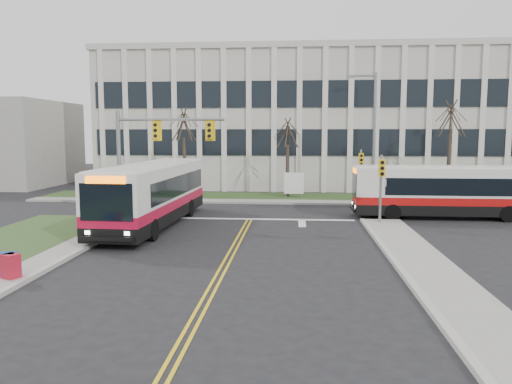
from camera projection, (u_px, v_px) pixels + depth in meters
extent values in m
plane|color=black|center=(232.00, 253.00, 20.73)|extent=(120.00, 120.00, 0.00)
cube|color=#9E9B93|center=(0.00, 282.00, 16.33)|extent=(1.20, 26.00, 0.14)
cube|color=#9E9B93|center=(455.00, 294.00, 15.19)|extent=(2.00, 26.00, 0.14)
cube|color=#9E9B93|center=(329.00, 202.00, 35.38)|extent=(44.00, 1.60, 0.14)
cube|color=#324B20|center=(327.00, 198.00, 38.16)|extent=(44.00, 5.00, 0.12)
cube|color=beige|center=(320.00, 123.00, 49.35)|extent=(40.00, 16.00, 12.00)
cylinder|color=slate|center=(119.00, 166.00, 28.08)|extent=(0.22, 0.22, 6.20)
cylinder|color=slate|center=(171.00, 119.00, 27.54)|extent=(6.00, 0.16, 0.16)
cube|color=yellow|center=(156.00, 130.00, 27.52)|extent=(0.34, 0.24, 0.92)
cube|color=yellow|center=(210.00, 130.00, 27.29)|extent=(0.34, 0.24, 0.92)
cylinder|color=slate|center=(381.00, 190.00, 26.88)|extent=(0.14, 0.14, 3.80)
cube|color=yellow|center=(382.00, 168.00, 26.54)|extent=(0.34, 0.24, 0.92)
cylinder|color=slate|center=(360.00, 177.00, 35.29)|extent=(0.14, 0.14, 3.80)
cube|color=yellow|center=(361.00, 160.00, 34.96)|extent=(0.34, 0.24, 0.92)
cylinder|color=slate|center=(374.00, 138.00, 35.59)|extent=(0.20, 0.20, 9.20)
cylinder|color=slate|center=(363.00, 76.00, 35.15)|extent=(1.80, 0.14, 0.14)
cube|color=slate|center=(350.00, 76.00, 35.23)|extent=(0.50, 0.25, 0.18)
cylinder|color=slate|center=(286.00, 192.00, 37.85)|extent=(0.08, 0.08, 1.00)
cylinder|color=slate|center=(302.00, 192.00, 37.76)|extent=(0.08, 0.08, 1.00)
cube|color=white|center=(294.00, 183.00, 37.73)|extent=(1.50, 0.12, 1.60)
cylinder|color=#42352B|center=(185.00, 167.00, 38.76)|extent=(0.28, 0.28, 4.62)
cylinder|color=#42352B|center=(288.00, 171.00, 38.36)|extent=(0.28, 0.28, 4.09)
cylinder|color=#42352B|center=(449.00, 167.00, 37.17)|extent=(0.28, 0.28, 4.95)
cube|color=#153596|center=(8.00, 267.00, 16.74)|extent=(0.57, 0.53, 0.95)
cube|color=#AB1629|center=(11.00, 268.00, 16.57)|extent=(0.64, 0.62, 0.95)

